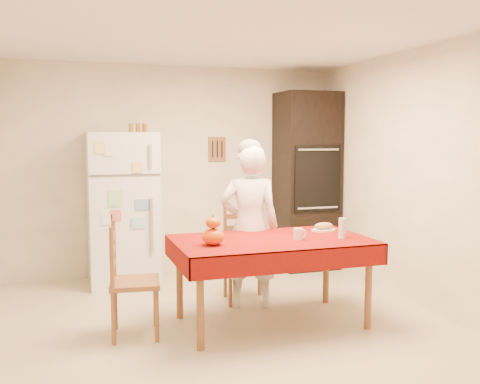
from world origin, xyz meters
name	(u,v)px	position (x,y,z in m)	size (l,w,h in m)	color
floor	(227,334)	(0.00, 0.00, 0.00)	(4.50, 4.50, 0.00)	#BFAC8A
room_shell	(226,140)	(0.00, 0.00, 1.62)	(4.02, 4.52, 2.51)	#F5EACE
refrigerator	(123,209)	(-0.65, 1.88, 0.85)	(0.75, 0.74, 1.70)	white
oven_cabinet	(307,181)	(1.63, 1.93, 1.10)	(0.70, 0.62, 2.20)	black
dining_table	(271,247)	(0.45, 0.12, 0.69)	(1.70, 1.00, 0.76)	brown
chair_far	(244,250)	(0.45, 0.87, 0.51)	(0.47, 0.46, 0.95)	brown
chair_left	(127,276)	(-0.80, 0.21, 0.51)	(0.45, 0.47, 0.95)	brown
seated_woman	(250,227)	(0.42, 0.63, 0.79)	(0.57, 0.38, 1.57)	silver
coffee_mug	(298,234)	(0.65, 0.01, 0.81)	(0.08, 0.08, 0.10)	white
pumpkin_lower	(213,237)	(-0.11, 0.02, 0.83)	(0.19, 0.19, 0.14)	#E85405
pumpkin_upper	(213,223)	(-0.11, 0.02, 0.95)	(0.12, 0.12, 0.09)	#E54205
wine_glass	(342,228)	(1.06, -0.03, 0.85)	(0.07, 0.07, 0.18)	silver
bread_plate	(324,230)	(1.06, 0.33, 0.77)	(0.24, 0.24, 0.02)	silver
bread_loaf	(324,226)	(1.06, 0.33, 0.81)	(0.18, 0.10, 0.06)	tan
spice_jar_left	(131,128)	(-0.54, 1.93, 1.75)	(0.05, 0.05, 0.10)	#94601B
spice_jar_mid	(138,128)	(-0.46, 1.93, 1.75)	(0.05, 0.05, 0.10)	#8C5D19
spice_jar_right	(144,128)	(-0.39, 1.93, 1.75)	(0.05, 0.05, 0.10)	brown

